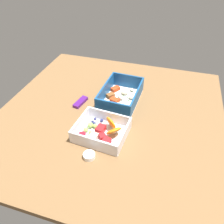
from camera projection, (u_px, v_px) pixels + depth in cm
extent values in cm
cube|color=brown|center=(110.00, 115.00, 78.98)|extent=(80.00, 80.00, 2.00)
cube|color=white|center=(120.00, 100.00, 83.67)|extent=(20.41, 14.21, 0.60)
cube|color=#19518C|center=(112.00, 109.00, 74.71)|extent=(1.27, 13.24, 5.75)
cube|color=#19518C|center=(128.00, 81.00, 88.52)|extent=(1.27, 13.24, 5.75)
cube|color=#19518C|center=(105.00, 91.00, 83.23)|extent=(18.57, 1.54, 5.75)
cube|color=#19518C|center=(137.00, 97.00, 80.00)|extent=(18.57, 1.54, 5.75)
ellipsoid|color=beige|center=(125.00, 92.00, 85.54)|extent=(2.23, 3.05, 1.46)
ellipsoid|color=beige|center=(121.00, 97.00, 83.13)|extent=(3.35, 3.53, 1.45)
ellipsoid|color=beige|center=(113.00, 107.00, 78.93)|extent=(2.68, 2.79, 1.15)
ellipsoid|color=beige|center=(118.00, 105.00, 79.81)|extent=(2.95, 2.70, 1.21)
ellipsoid|color=beige|center=(116.00, 110.00, 77.21)|extent=(3.50, 3.06, 1.46)
ellipsoid|color=beige|center=(132.00, 97.00, 83.24)|extent=(2.07, 2.69, 1.23)
ellipsoid|color=beige|center=(132.00, 90.00, 87.47)|extent=(2.42, 2.53, 1.04)
cube|color=brown|center=(111.00, 95.00, 84.37)|extent=(3.61, 3.40, 1.50)
cube|color=red|center=(115.00, 89.00, 87.99)|extent=(4.10, 3.69, 1.40)
cube|color=red|center=(115.00, 101.00, 81.66)|extent=(3.25, 3.89, 1.65)
cube|color=#387A33|center=(132.00, 92.00, 87.51)|extent=(0.60, 0.40, 0.20)
cube|color=#387A33|center=(128.00, 101.00, 82.85)|extent=(0.60, 0.40, 0.20)
cube|color=#387A33|center=(123.00, 96.00, 85.22)|extent=(0.60, 0.40, 0.20)
cube|color=#387A33|center=(132.00, 94.00, 86.08)|extent=(0.60, 0.40, 0.20)
cube|color=#387A33|center=(126.00, 93.00, 86.70)|extent=(0.60, 0.40, 0.20)
cube|color=#387A33|center=(127.00, 98.00, 84.43)|extent=(0.60, 0.40, 0.20)
cube|color=white|center=(102.00, 134.00, 69.81)|extent=(14.81, 17.00, 0.60)
cube|color=white|center=(93.00, 143.00, 63.75)|extent=(1.93, 15.91, 3.95)
cube|color=white|center=(109.00, 116.00, 72.94)|extent=(1.93, 15.91, 3.95)
cube|color=white|center=(80.00, 123.00, 70.48)|extent=(12.33, 1.63, 3.95)
cube|color=white|center=(124.00, 135.00, 66.20)|extent=(12.33, 1.63, 3.95)
ellipsoid|color=orange|center=(114.00, 131.00, 67.06)|extent=(6.62, 6.62, 4.66)
ellipsoid|color=orange|center=(111.00, 123.00, 69.82)|extent=(5.15, 5.38, 4.82)
cube|color=red|center=(106.00, 142.00, 65.35)|extent=(3.49, 2.84, 1.89)
cube|color=red|center=(102.00, 136.00, 67.57)|extent=(3.30, 3.29, 1.60)
cube|color=#F4EACC|center=(93.00, 137.00, 66.93)|extent=(3.41, 2.75, 1.86)
cube|color=red|center=(100.00, 129.00, 69.65)|extent=(3.72, 3.05, 2.00)
sphere|color=#9ECC60|center=(91.00, 133.00, 68.82)|extent=(1.45, 1.45, 1.45)
sphere|color=#9ECC60|center=(95.00, 126.00, 71.06)|extent=(1.58, 1.58, 1.58)
sphere|color=#9ECC60|center=(90.00, 125.00, 71.13)|extent=(1.92, 1.92, 1.92)
sphere|color=#9ECC60|center=(86.00, 130.00, 69.75)|extent=(1.63, 1.63, 1.63)
cone|color=red|center=(82.00, 136.00, 67.28)|extent=(2.43, 2.43, 1.95)
sphere|color=navy|center=(95.00, 119.00, 74.29)|extent=(0.94, 0.94, 0.94)
sphere|color=navy|center=(93.00, 121.00, 73.27)|extent=(0.92, 0.92, 0.92)
sphere|color=navy|center=(94.00, 123.00, 72.37)|extent=(1.13, 1.13, 1.13)
sphere|color=navy|center=(102.00, 120.00, 73.45)|extent=(1.17, 1.17, 1.17)
sphere|color=navy|center=(99.00, 125.00, 71.81)|extent=(1.13, 1.13, 1.13)
cube|color=#51197A|center=(81.00, 102.00, 82.32)|extent=(7.33, 3.73, 1.20)
cylinder|color=white|center=(89.00, 156.00, 62.52)|extent=(3.55, 3.55, 1.44)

